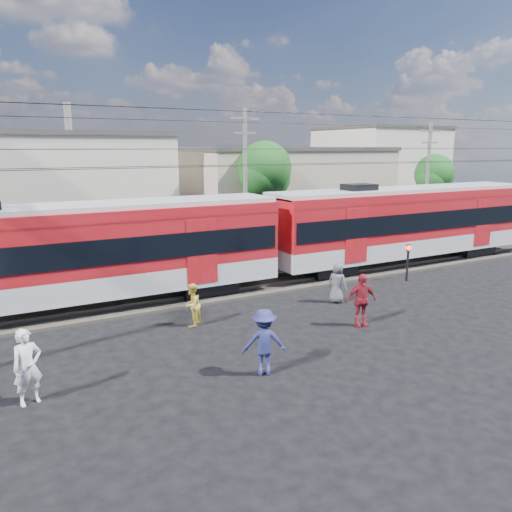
# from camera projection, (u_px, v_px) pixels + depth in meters

# --- Properties ---
(ground) EXTENTS (120.00, 120.00, 0.00)m
(ground) POSITION_uv_depth(u_px,v_px,m) (296.00, 362.00, 14.88)
(ground) COLOR black
(ground) RESTS_ON ground
(track_bed) EXTENTS (70.00, 3.40, 0.12)m
(track_bed) POSITION_uv_depth(u_px,v_px,m) (197.00, 293.00, 21.74)
(track_bed) COLOR #2D2823
(track_bed) RESTS_ON ground
(rail_near) EXTENTS (70.00, 0.12, 0.12)m
(rail_near) POSITION_uv_depth(u_px,v_px,m) (203.00, 294.00, 21.07)
(rail_near) COLOR #59544C
(rail_near) RESTS_ON track_bed
(rail_far) EXTENTS (70.00, 0.12, 0.12)m
(rail_far) POSITION_uv_depth(u_px,v_px,m) (190.00, 286.00, 22.36)
(rail_far) COLOR #59544C
(rail_far) RESTS_ON track_bed
(commuter_train) EXTENTS (50.30, 3.08, 4.17)m
(commuter_train) POSITION_uv_depth(u_px,v_px,m) (84.00, 250.00, 19.12)
(commuter_train) COLOR black
(commuter_train) RESTS_ON ground
(building_midwest) EXTENTS (12.24, 12.24, 7.30)m
(building_midwest) POSITION_uv_depth(u_px,v_px,m) (73.00, 184.00, 36.38)
(building_midwest) COLOR beige
(building_midwest) RESTS_ON ground
(building_mideast) EXTENTS (16.32, 10.20, 6.30)m
(building_mideast) POSITION_uv_depth(u_px,v_px,m) (282.00, 186.00, 41.34)
(building_mideast) COLOR tan
(building_mideast) RESTS_ON ground
(building_east) EXTENTS (10.20, 10.20, 8.30)m
(building_east) POSITION_uv_depth(u_px,v_px,m) (378.00, 168.00, 51.06)
(building_east) COLOR beige
(building_east) RESTS_ON ground
(utility_pole_mid) EXTENTS (1.80, 0.24, 8.50)m
(utility_pole_mid) POSITION_uv_depth(u_px,v_px,m) (245.00, 177.00, 29.59)
(utility_pole_mid) COLOR slate
(utility_pole_mid) RESTS_ON ground
(utility_pole_east) EXTENTS (1.80, 0.24, 8.00)m
(utility_pole_east) POSITION_uv_depth(u_px,v_px,m) (427.00, 176.00, 35.29)
(utility_pole_east) COLOR slate
(utility_pole_east) RESTS_ON ground
(tree_near) EXTENTS (3.82, 3.64, 6.72)m
(tree_near) POSITION_uv_depth(u_px,v_px,m) (266.00, 172.00, 33.70)
(tree_near) COLOR #382619
(tree_near) RESTS_ON ground
(tree_far) EXTENTS (3.36, 3.12, 5.76)m
(tree_far) POSITION_uv_depth(u_px,v_px,m) (435.00, 176.00, 39.95)
(tree_far) COLOR #382619
(tree_far) RESTS_ON ground
(pedestrian_a) EXTENTS (0.82, 0.65, 1.95)m
(pedestrian_a) POSITION_uv_depth(u_px,v_px,m) (27.00, 367.00, 12.27)
(pedestrian_a) COLOR silver
(pedestrian_a) RESTS_ON ground
(pedestrian_b) EXTENTS (0.97, 0.96, 1.58)m
(pedestrian_b) POSITION_uv_depth(u_px,v_px,m) (192.00, 305.00, 17.70)
(pedestrian_b) COLOR gold
(pedestrian_b) RESTS_ON ground
(pedestrian_c) EXTENTS (1.41, 1.12, 1.91)m
(pedestrian_c) POSITION_uv_depth(u_px,v_px,m) (264.00, 342.00, 13.89)
(pedestrian_c) COLOR navy
(pedestrian_c) RESTS_ON ground
(pedestrian_d) EXTENTS (1.21, 0.70, 1.93)m
(pedestrian_d) POSITION_uv_depth(u_px,v_px,m) (361.00, 300.00, 17.69)
(pedestrian_d) COLOR maroon
(pedestrian_d) RESTS_ON ground
(pedestrian_e) EXTENTS (0.85, 0.98, 1.68)m
(pedestrian_e) POSITION_uv_depth(u_px,v_px,m) (337.00, 283.00, 20.43)
(pedestrian_e) COLOR #4F4F54
(pedestrian_e) RESTS_ON ground
(car_silver) EXTENTS (4.32, 2.09, 1.42)m
(car_silver) POSITION_uv_depth(u_px,v_px,m) (474.00, 223.00, 37.57)
(car_silver) COLOR silver
(car_silver) RESTS_ON ground
(car_white) EXTENTS (4.44, 2.44, 1.39)m
(car_white) POSITION_uv_depth(u_px,v_px,m) (489.00, 220.00, 39.26)
(car_white) COLOR silver
(car_white) RESTS_ON ground
(crossing_signal) EXTENTS (0.26, 0.26, 1.77)m
(crossing_signal) POSITION_uv_depth(u_px,v_px,m) (408.00, 256.00, 23.68)
(crossing_signal) COLOR black
(crossing_signal) RESTS_ON ground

